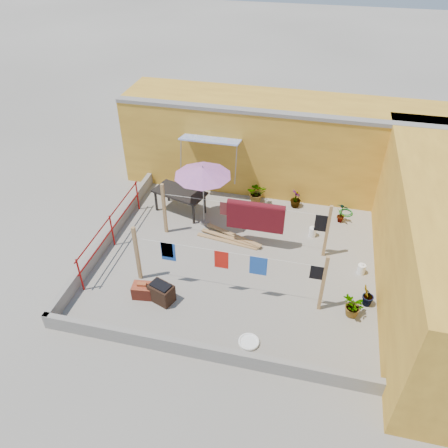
{
  "coord_description": "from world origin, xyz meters",
  "views": [
    {
      "loc": [
        1.89,
        -9.63,
        8.67
      ],
      "look_at": [
        -0.46,
        0.3,
        1.02
      ],
      "focal_mm": 35.0,
      "sensor_mm": 36.0,
      "label": 1
    }
  ],
  "objects": [
    {
      "name": "ground",
      "position": [
        0.0,
        0.0,
        0.0
      ],
      "size": [
        80.0,
        80.0,
        0.0
      ],
      "primitive_type": "plane",
      "color": "#9E998E",
      "rests_on": "ground"
    },
    {
      "name": "wall_back",
      "position": [
        0.5,
        4.69,
        1.61
      ],
      "size": [
        11.0,
        3.27,
        3.21
      ],
      "color": "gold",
      "rests_on": "ground"
    },
    {
      "name": "wall_right",
      "position": [
        5.2,
        0.0,
        1.6
      ],
      "size": [
        2.4,
        9.0,
        3.2
      ],
      "primitive_type": "cube",
      "color": "gold",
      "rests_on": "ground"
    },
    {
      "name": "parapet_front",
      "position": [
        0.0,
        -3.58,
        0.22
      ],
      "size": [
        8.3,
        0.16,
        0.44
      ],
      "primitive_type": "cube",
      "color": "gray",
      "rests_on": "ground"
    },
    {
      "name": "parapet_left",
      "position": [
        -4.08,
        0.0,
        0.22
      ],
      "size": [
        0.16,
        7.3,
        0.44
      ],
      "primitive_type": "cube",
      "color": "gray",
      "rests_on": "ground"
    },
    {
      "name": "red_railing",
      "position": [
        -3.85,
        -0.2,
        0.72
      ],
      "size": [
        0.05,
        4.2,
        1.1
      ],
      "color": "maroon",
      "rests_on": "ground"
    },
    {
      "name": "clothesline_rig",
      "position": [
        0.32,
        0.54,
        1.05
      ],
      "size": [
        5.09,
        2.35,
        1.8
      ],
      "color": "tan",
      "rests_on": "ground"
    },
    {
      "name": "patio_umbrella",
      "position": [
        -1.44,
        1.55,
        1.93
      ],
      "size": [
        2.18,
        2.18,
        2.15
      ],
      "color": "gray",
      "rests_on": "ground"
    },
    {
      "name": "outdoor_table",
      "position": [
        -2.39,
        1.99,
        0.74
      ],
      "size": [
        1.92,
        1.33,
        0.82
      ],
      "color": "black",
      "rests_on": "ground"
    },
    {
      "name": "brick_stack",
      "position": [
        -2.16,
        -2.04,
        0.2
      ],
      "size": [
        0.58,
        0.45,
        0.47
      ],
      "color": "#9A3623",
      "rests_on": "ground"
    },
    {
      "name": "lumber_pile",
      "position": [
        -0.39,
        0.86,
        0.07
      ],
      "size": [
        2.12,
        0.87,
        0.13
      ],
      "color": "tan",
      "rests_on": "ground"
    },
    {
      "name": "brazier",
      "position": [
        -1.61,
        -2.07,
        0.28
      ],
      "size": [
        0.74,
        0.62,
        0.57
      ],
      "color": "black",
      "rests_on": "ground"
    },
    {
      "name": "white_basin",
      "position": [
        0.92,
        -2.93,
        0.05
      ],
      "size": [
        0.52,
        0.52,
        0.09
      ],
      "color": "white",
      "rests_on": "ground"
    },
    {
      "name": "water_jug_a",
      "position": [
        3.59,
        0.24,
        0.16
      ],
      "size": [
        0.23,
        0.23,
        0.35
      ],
      "color": "white",
      "rests_on": "ground"
    },
    {
      "name": "water_jug_b",
      "position": [
        2.11,
        1.67,
        0.16
      ],
      "size": [
        0.23,
        0.23,
        0.36
      ],
      "color": "white",
      "rests_on": "ground"
    },
    {
      "name": "green_hose",
      "position": [
        3.14,
        3.2,
        0.03
      ],
      "size": [
        0.47,
        0.47,
        0.07
      ],
      "color": "#197025",
      "rests_on": "ground"
    },
    {
      "name": "plant_back_a",
      "position": [
        0.03,
        3.2,
        0.37
      ],
      "size": [
        0.77,
        0.69,
        0.75
      ],
      "primitive_type": "imported",
      "rotation": [
        0.0,
        0.0,
        0.17
      ],
      "color": "#225819",
      "rests_on": "ground"
    },
    {
      "name": "plant_back_b",
      "position": [
        1.4,
        3.2,
        0.32
      ],
      "size": [
        0.46,
        0.46,
        0.65
      ],
      "primitive_type": "imported",
      "rotation": [
        0.0,
        0.0,
        1.91
      ],
      "color": "#225819",
      "rests_on": "ground"
    },
    {
      "name": "plant_right_a",
      "position": [
        2.96,
        2.66,
        0.38
      ],
      "size": [
        0.47,
        0.4,
        0.76
      ],
      "primitive_type": "imported",
      "rotation": [
        0.0,
        0.0,
        2.76
      ],
      "color": "#225819",
      "rests_on": "ground"
    },
    {
      "name": "plant_right_b",
      "position": [
        3.7,
        -1.0,
        0.34
      ],
      "size": [
        0.47,
        0.48,
        0.69
      ],
      "primitive_type": "imported",
      "rotation": [
        0.0,
        0.0,
        4.09
      ],
      "color": "#225819",
      "rests_on": "ground"
    },
    {
      "name": "plant_right_c",
      "position": [
        3.35,
        -1.46,
        0.33
      ],
      "size": [
        0.67,
        0.72,
        0.66
      ],
      "primitive_type": "imported",
      "rotation": [
        0.0,
        0.0,
        5.0
      ],
      "color": "#225819",
      "rests_on": "ground"
    }
  ]
}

